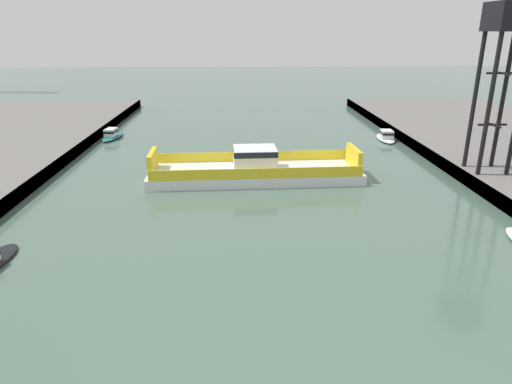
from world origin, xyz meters
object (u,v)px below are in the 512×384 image
object	(u,v)px
moored_boat_near_right	(386,136)
moored_boat_upstream_a	(112,135)
chain_ferry	(255,170)
crane_tower	(508,36)

from	to	relation	value
moored_boat_near_right	moored_boat_upstream_a	xyz separation A→B (m)	(-40.42, 2.69, 0.01)
chain_ferry	moored_boat_upstream_a	world-z (taller)	chain_ferry
chain_ferry	moored_boat_upstream_a	xyz separation A→B (m)	(-20.50, 20.42, -0.47)
moored_boat_upstream_a	crane_tower	bearing A→B (deg)	-26.64
moored_boat_near_right	chain_ferry	bearing A→B (deg)	-138.32
chain_ferry	crane_tower	size ratio (longest dim) A/B	1.39
chain_ferry	crane_tower	bearing A→B (deg)	-4.72
chain_ferry	crane_tower	distance (m)	27.85
moored_boat_upstream_a	moored_boat_near_right	bearing A→B (deg)	-3.81
chain_ferry	moored_boat_near_right	world-z (taller)	chain_ferry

